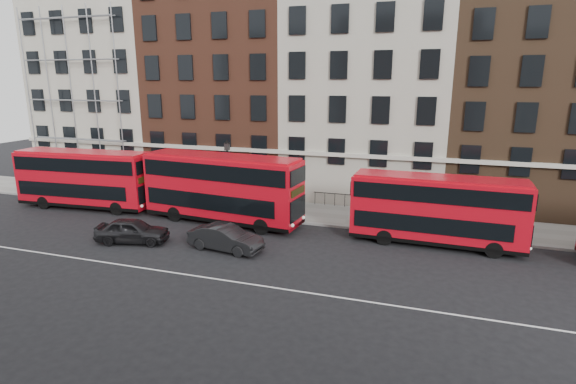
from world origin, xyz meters
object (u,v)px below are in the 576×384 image
(bus_b, at_px, (222,187))
(bus_c, at_px, (436,209))
(car_rear, at_px, (132,231))
(car_front, at_px, (225,238))
(bus_a, at_px, (84,178))

(bus_b, bearing_deg, bus_c, 5.82)
(bus_b, height_order, car_rear, bus_b)
(bus_b, distance_m, bus_c, 14.24)
(car_rear, bearing_deg, bus_c, -87.02)
(car_rear, xyz_separation_m, car_front, (6.03, 0.63, -0.01))
(bus_b, bearing_deg, car_rear, -117.03)
(bus_a, relative_size, car_front, 2.41)
(bus_c, height_order, car_front, bus_c)
(bus_c, height_order, car_rear, bus_c)
(car_rear, bearing_deg, car_front, -97.98)
(car_rear, bearing_deg, bus_a, 43.01)
(bus_a, relative_size, bus_c, 1.07)
(bus_a, xyz_separation_m, car_rear, (8.30, -5.40, -1.66))
(bus_b, relative_size, car_front, 2.58)
(car_front, bearing_deg, bus_a, 78.83)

